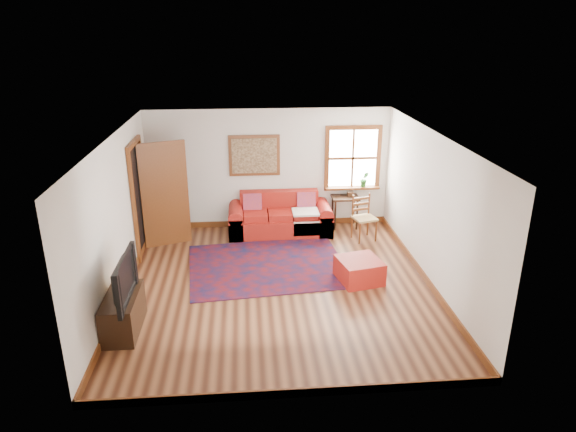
{
  "coord_description": "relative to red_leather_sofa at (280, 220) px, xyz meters",
  "views": [
    {
      "loc": [
        -0.48,
        -7.57,
        4.08
      ],
      "look_at": [
        0.21,
        0.6,
        1.0
      ],
      "focal_mm": 32.0,
      "sensor_mm": 36.0,
      "label": 1
    }
  ],
  "objects": [
    {
      "name": "room_envelope",
      "position": [
        -0.2,
        -2.32,
        1.38
      ],
      "size": [
        5.04,
        5.54,
        2.52
      ],
      "color": "silver",
      "rests_on": "ground"
    },
    {
      "name": "window",
      "position": [
        1.59,
        0.37,
        1.04
      ],
      "size": [
        1.18,
        0.2,
        1.38
      ],
      "color": "white",
      "rests_on": "ground"
    },
    {
      "name": "candle_hurricane",
      "position": [
        -2.41,
        -3.04,
        0.36
      ],
      "size": [
        0.12,
        0.12,
        0.18
      ],
      "color": "silver",
      "rests_on": "media_cabinet"
    },
    {
      "name": "side_table",
      "position": [
        1.39,
        0.18,
        0.28
      ],
      "size": [
        0.56,
        0.42,
        0.68
      ],
      "color": "black",
      "rests_on": "ground"
    },
    {
      "name": "doorway",
      "position": [
        -2.4,
        -0.56,
        0.8
      ],
      "size": [
        0.89,
        1.08,
        2.14
      ],
      "color": "black",
      "rests_on": "ground"
    },
    {
      "name": "ground",
      "position": [
        -0.2,
        -2.34,
        -0.27
      ],
      "size": [
        5.5,
        5.5,
        0.0
      ],
      "primitive_type": "plane",
      "color": "#422012",
      "rests_on": "ground"
    },
    {
      "name": "red_leather_sofa",
      "position": [
        0.0,
        0.0,
        0.0
      ],
      "size": [
        2.11,
        0.87,
        0.82
      ],
      "color": "#A41D15",
      "rests_on": "ground"
    },
    {
      "name": "red_ottoman",
      "position": [
        1.18,
        -2.28,
        -0.08
      ],
      "size": [
        0.81,
        0.81,
        0.39
      ],
      "primitive_type": "cube",
      "rotation": [
        0.0,
        0.0,
        0.22
      ],
      "color": "#A41D15",
      "rests_on": "ground"
    },
    {
      "name": "ladder_back_chair",
      "position": [
        1.63,
        -0.49,
        0.22
      ],
      "size": [
        0.51,
        0.5,
        0.91
      ],
      "color": "tan",
      "rests_on": "ground"
    },
    {
      "name": "framed_artwork",
      "position": [
        -0.5,
        0.38,
        1.28
      ],
      "size": [
        1.05,
        0.07,
        0.85
      ],
      "color": "brown",
      "rests_on": "ground"
    },
    {
      "name": "media_cabinet",
      "position": [
        -2.46,
        -3.47,
        0.0
      ],
      "size": [
        0.45,
        0.99,
        0.55
      ],
      "primitive_type": "cube",
      "color": "black",
      "rests_on": "ground"
    },
    {
      "name": "persian_rug",
      "position": [
        -0.34,
        -1.59,
        -0.26
      ],
      "size": [
        2.96,
        2.47,
        0.02
      ],
      "primitive_type": "cube",
      "rotation": [
        0.0,
        0.0,
        0.1
      ],
      "color": "#5C0D10",
      "rests_on": "ground"
    },
    {
      "name": "television",
      "position": [
        -2.44,
        -3.58,
        0.59
      ],
      "size": [
        0.14,
        1.1,
        0.64
      ],
      "primitive_type": "imported",
      "rotation": [
        0.0,
        0.0,
        1.57
      ],
      "color": "black",
      "rests_on": "media_cabinet"
    }
  ]
}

